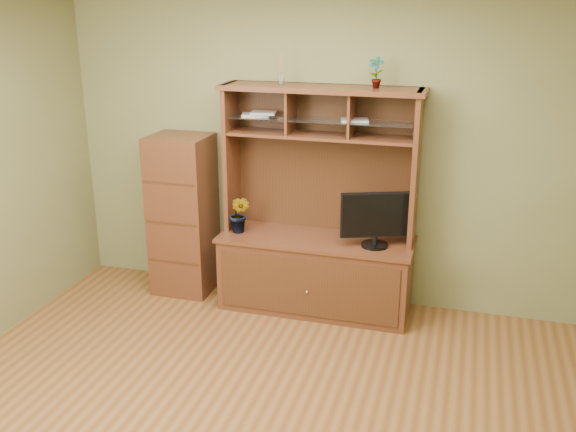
% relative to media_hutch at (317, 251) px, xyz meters
% --- Properties ---
extents(room, '(4.54, 4.04, 2.74)m').
position_rel_media_hutch_xyz_m(room, '(-0.06, -1.73, 0.83)').
color(room, brown).
rests_on(room, ground).
extents(media_hutch, '(1.66, 0.61, 1.90)m').
position_rel_media_hutch_xyz_m(media_hutch, '(0.00, 0.00, 0.00)').
color(media_hutch, '#4B2615').
rests_on(media_hutch, room).
extents(monitor, '(0.55, 0.24, 0.45)m').
position_rel_media_hutch_xyz_m(monitor, '(0.50, -0.08, 0.37)').
color(monitor, black).
rests_on(monitor, media_hutch).
extents(orchid_plant, '(0.20, 0.17, 0.33)m').
position_rel_media_hutch_xyz_m(orchid_plant, '(-0.66, -0.08, 0.29)').
color(orchid_plant, '#365E20').
rests_on(orchid_plant, media_hutch).
extents(top_plant, '(0.14, 0.11, 0.24)m').
position_rel_media_hutch_xyz_m(top_plant, '(0.43, 0.08, 1.50)').
color(top_plant, '#286724').
rests_on(top_plant, media_hutch).
extents(reed_diffuser, '(0.05, 0.05, 0.26)m').
position_rel_media_hutch_xyz_m(reed_diffuser, '(-0.33, 0.08, 1.48)').
color(reed_diffuser, silver).
rests_on(reed_diffuser, media_hutch).
extents(magazines, '(1.09, 0.22, 0.04)m').
position_rel_media_hutch_xyz_m(magazines, '(-0.26, 0.08, 1.13)').
color(magazines, '#B9B9BF').
rests_on(magazines, media_hutch).
extents(side_cabinet, '(0.51, 0.47, 1.44)m').
position_rel_media_hutch_xyz_m(side_cabinet, '(-1.24, 0.02, 0.20)').
color(side_cabinet, '#4B2615').
rests_on(side_cabinet, room).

